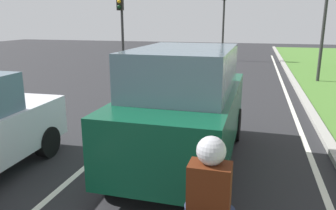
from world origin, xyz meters
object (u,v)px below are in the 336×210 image
(rider_person, at_px, (210,191))
(traffic_light_near_right, at_px, (327,0))
(traffic_light_overhead_left, at_px, (121,15))
(traffic_light_far_median, at_px, (224,9))
(car_suv_ahead, at_px, (185,106))

(rider_person, distance_m, traffic_light_near_right, 13.75)
(traffic_light_overhead_left, height_order, traffic_light_far_median, traffic_light_far_median)
(traffic_light_overhead_left, xyz_separation_m, traffic_light_far_median, (4.78, 6.31, 0.50))
(car_suv_ahead, xyz_separation_m, traffic_light_near_right, (4.06, 10.00, 2.39))
(rider_person, distance_m, traffic_light_far_median, 20.60)
(traffic_light_near_right, relative_size, traffic_light_far_median, 1.02)
(car_suv_ahead, distance_m, traffic_light_far_median, 17.40)
(car_suv_ahead, bearing_deg, traffic_light_far_median, 94.10)
(traffic_light_far_median, bearing_deg, car_suv_ahead, -86.67)
(rider_person, relative_size, traffic_light_near_right, 0.22)
(traffic_light_overhead_left, bearing_deg, traffic_light_far_median, 52.85)
(rider_person, distance_m, traffic_light_overhead_left, 15.69)
(car_suv_ahead, relative_size, traffic_light_overhead_left, 1.02)
(rider_person, height_order, traffic_light_overhead_left, traffic_light_overhead_left)
(car_suv_ahead, height_order, traffic_light_far_median, traffic_light_far_median)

